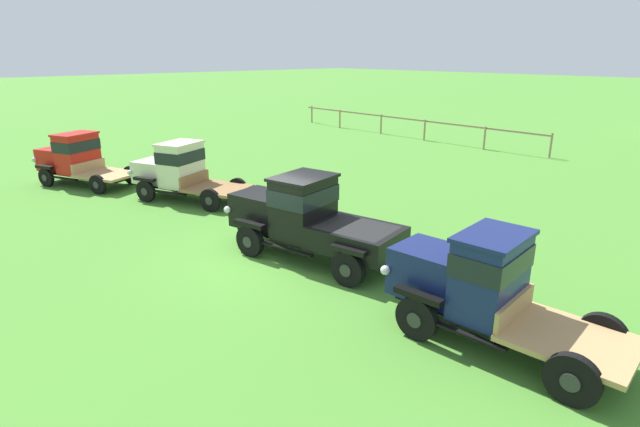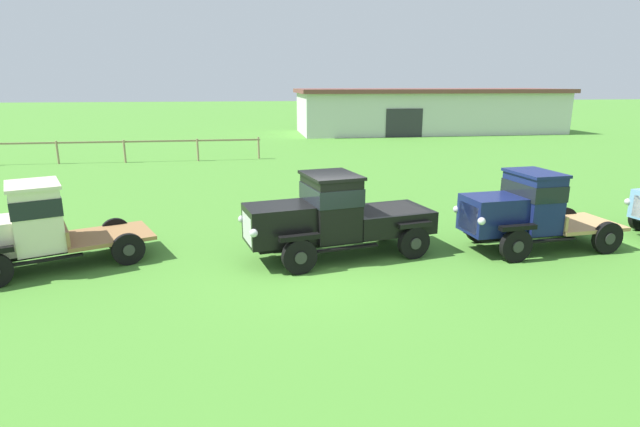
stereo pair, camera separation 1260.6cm
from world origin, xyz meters
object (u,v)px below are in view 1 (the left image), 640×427
(vintage_truck_midrow_center, at_px, (308,218))
(vintage_truck_foreground_near, at_px, (76,158))
(vintage_truck_far_side, at_px, (478,283))
(vintage_truck_second_in_line, at_px, (178,170))

(vintage_truck_midrow_center, bearing_deg, vintage_truck_foreground_near, -171.05)
(vintage_truck_far_side, bearing_deg, vintage_truck_second_in_line, 178.39)
(vintage_truck_far_side, bearing_deg, vintage_truck_foreground_near, -174.42)
(vintage_truck_foreground_near, relative_size, vintage_truck_far_side, 1.04)
(vintage_truck_foreground_near, relative_size, vintage_truck_midrow_center, 0.92)
(vintage_truck_midrow_center, distance_m, vintage_truck_far_side, 5.23)
(vintage_truck_foreground_near, height_order, vintage_truck_second_in_line, vintage_truck_second_in_line)
(vintage_truck_foreground_near, bearing_deg, vintage_truck_second_in_line, 22.75)
(vintage_truck_second_in_line, bearing_deg, vintage_truck_far_side, -1.61)
(vintage_truck_second_in_line, relative_size, vintage_truck_midrow_center, 0.93)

